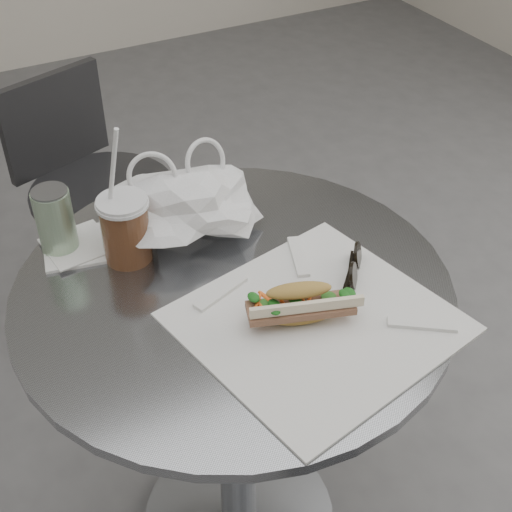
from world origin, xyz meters
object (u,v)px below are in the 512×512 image
cafe_table (236,390)px  drink_can (55,221)px  banh_mi (300,304)px  iced_coffee (125,228)px  chair_far (100,224)px  sunglasses (354,267)px

cafe_table → drink_can: (-0.23, 0.23, 0.34)m
cafe_table → drink_can: drink_can is taller
banh_mi → iced_coffee: iced_coffee is taller
drink_can → cafe_table: bearing=-45.0°
iced_coffee → drink_can: bearing=142.1°
chair_far → banh_mi: (0.08, -0.96, 0.44)m
cafe_table → sunglasses: (0.20, -0.08, 0.29)m
banh_mi → drink_can: bearing=146.2°
iced_coffee → chair_far: bearing=80.9°
iced_coffee → drink_can: 0.13m
chair_far → sunglasses: sunglasses is taller
chair_far → sunglasses: bearing=84.9°
iced_coffee → sunglasses: (0.33, -0.23, -0.05)m
chair_far → cafe_table: bearing=72.8°
iced_coffee → banh_mi: bearing=-56.9°
iced_coffee → sunglasses: size_ratio=2.90×
iced_coffee → drink_can: (-0.10, 0.08, -0.00)m
chair_far → sunglasses: size_ratio=8.10×
chair_far → iced_coffee: size_ratio=2.79×
sunglasses → drink_can: bearing=95.8°
sunglasses → drink_can: 0.53m
chair_far → banh_mi: banh_mi is taller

